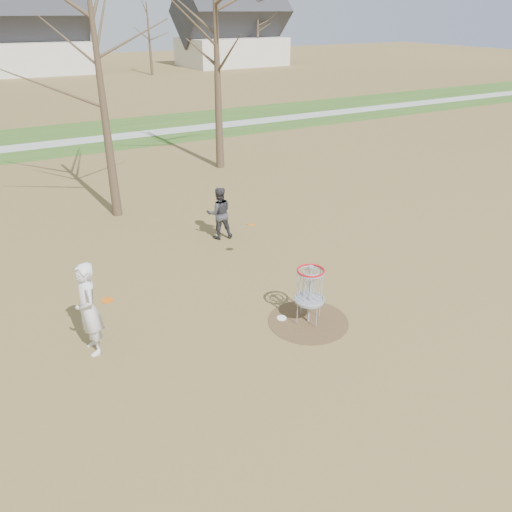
{
  "coord_description": "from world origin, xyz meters",
  "views": [
    {
      "loc": [
        -5.53,
        -7.6,
        6.24
      ],
      "look_at": [
        -0.5,
        1.5,
        1.1
      ],
      "focal_mm": 35.0,
      "sensor_mm": 36.0,
      "label": 1
    }
  ],
  "objects_px": {
    "player_standing": "(88,309)",
    "disc_golf_basket": "(310,286)",
    "player_throwing": "(219,213)",
    "disc_grounded": "(282,318)"
  },
  "relations": [
    {
      "from": "player_standing",
      "to": "disc_grounded",
      "type": "bearing_deg",
      "value": 74.09
    },
    {
      "from": "player_standing",
      "to": "player_throwing",
      "type": "bearing_deg",
      "value": 126.21
    },
    {
      "from": "player_standing",
      "to": "disc_grounded",
      "type": "height_order",
      "value": "player_standing"
    },
    {
      "from": "player_standing",
      "to": "player_throwing",
      "type": "xyz_separation_m",
      "value": [
        4.64,
        3.87,
        -0.19
      ]
    },
    {
      "from": "disc_grounded",
      "to": "disc_golf_basket",
      "type": "xyz_separation_m",
      "value": [
        0.46,
        -0.38,
        0.89
      ]
    },
    {
      "from": "player_standing",
      "to": "disc_golf_basket",
      "type": "xyz_separation_m",
      "value": [
        4.4,
        -1.23,
        -0.07
      ]
    },
    {
      "from": "player_throwing",
      "to": "disc_golf_basket",
      "type": "relative_size",
      "value": 1.18
    },
    {
      "from": "player_standing",
      "to": "player_throwing",
      "type": "relative_size",
      "value": 1.23
    },
    {
      "from": "player_throwing",
      "to": "player_standing",
      "type": "bearing_deg",
      "value": 53.57
    },
    {
      "from": "player_standing",
      "to": "disc_golf_basket",
      "type": "distance_m",
      "value": 4.57
    }
  ]
}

